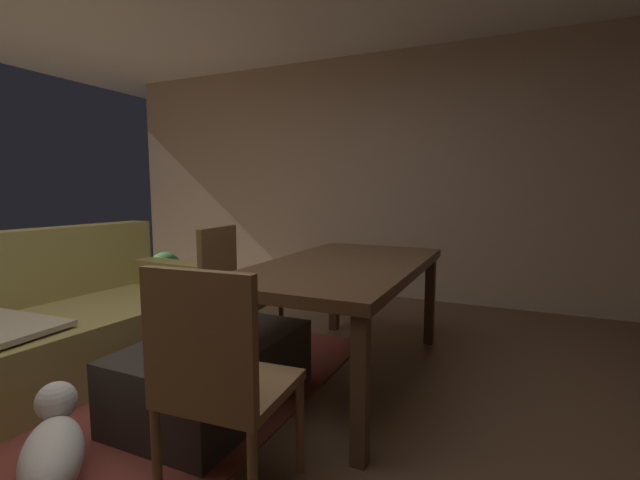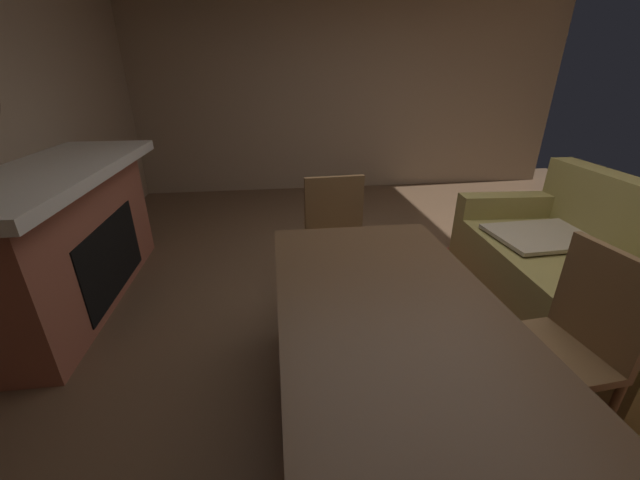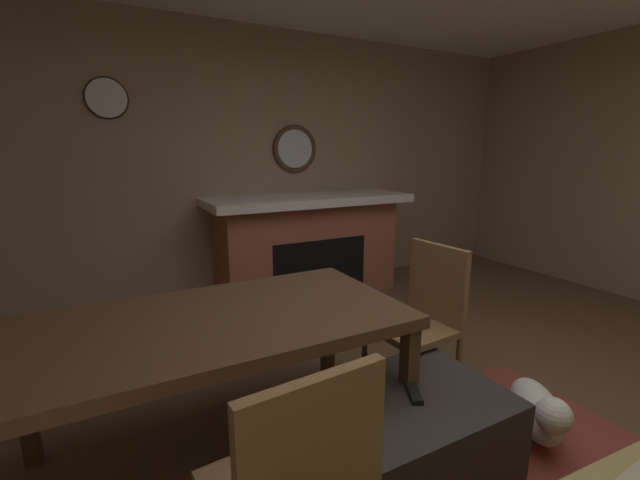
{
  "view_description": "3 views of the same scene",
  "coord_description": "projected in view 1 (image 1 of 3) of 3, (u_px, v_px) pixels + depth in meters",
  "views": [
    {
      "loc": [
        -1.39,
        -1.6,
        1.19
      ],
      "look_at": [
        -0.08,
        -1.01,
        1.02
      ],
      "focal_mm": 24.03,
      "sensor_mm": 36.0,
      "label": 1
    },
    {
      "loc": [
        2.27,
        -1.09,
        1.6
      ],
      "look_at": [
        -0.12,
        -0.78,
        0.51
      ],
      "focal_mm": 20.8,
      "sensor_mm": 36.0,
      "label": 2
    },
    {
      "loc": [
        1.5,
        1.16,
        1.49
      ],
      "look_at": [
        0.56,
        -0.59,
        1.06
      ],
      "focal_mm": 23.32,
      "sensor_mm": 36.0,
      "label": 3
    }
  ],
  "objects": [
    {
      "name": "couch",
      "position": [
        46.0,
        329.0,
        2.71
      ],
      "size": [
        2.09,
        1.12,
        0.93
      ],
      "color": "#9E8E4C",
      "rests_on": "ground"
    },
    {
      "name": "wall_right_window_side",
      "position": [
        362.0,
        178.0,
        4.87
      ],
      "size": [
        0.12,
        6.35,
        2.66
      ],
      "primitive_type": "cube",
      "color": "#C4AA91",
      "rests_on": "ground"
    },
    {
      "name": "dining_chair_north",
      "position": [
        232.0,
        284.0,
        3.06
      ],
      "size": [
        0.47,
        0.47,
        0.93
      ],
      "color": "brown",
      "rests_on": "ground"
    },
    {
      "name": "area_rug",
      "position": [
        140.0,
        386.0,
        2.6
      ],
      "size": [
        2.6,
        2.0,
        0.01
      ],
      "primitive_type": "cube",
      "color": "brown",
      "rests_on": "ground"
    },
    {
      "name": "potted_plant",
      "position": [
        165.0,
        272.0,
        4.75
      ],
      "size": [
        0.37,
        0.37,
        0.51
      ],
      "color": "#474C51",
      "rests_on": "ground"
    },
    {
      "name": "floor",
      "position": [
        136.0,
        439.0,
        2.06
      ],
      "size": [
        7.88,
        7.88,
        0.0
      ],
      "primitive_type": "plane",
      "color": "brown"
    },
    {
      "name": "tv_remote",
      "position": [
        201.0,
        342.0,
        2.24
      ],
      "size": [
        0.12,
        0.17,
        0.02
      ],
      "primitive_type": "cube",
      "rotation": [
        0.0,
        0.0,
        -0.48
      ],
      "color": "black",
      "rests_on": "ottoman_coffee_table"
    },
    {
      "name": "ottoman_coffee_table",
      "position": [
        216.0,
        373.0,
        2.34
      ],
      "size": [
        1.04,
        0.66,
        0.39
      ],
      "primitive_type": "cube",
      "color": "#2D2826",
      "rests_on": "ground"
    },
    {
      "name": "dining_table",
      "position": [
        343.0,
        274.0,
        2.7
      ],
      "size": [
        1.76,
        0.92,
        0.74
      ],
      "color": "#513823",
      "rests_on": "ground"
    },
    {
      "name": "small_dog",
      "position": [
        53.0,
        447.0,
        1.7
      ],
      "size": [
        0.49,
        0.53,
        0.32
      ],
      "color": "silver",
      "rests_on": "ground"
    },
    {
      "name": "dining_chair_west",
      "position": [
        218.0,
        374.0,
        1.56
      ],
      "size": [
        0.47,
        0.47,
        0.93
      ],
      "color": "brown",
      "rests_on": "ground"
    }
  ]
}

